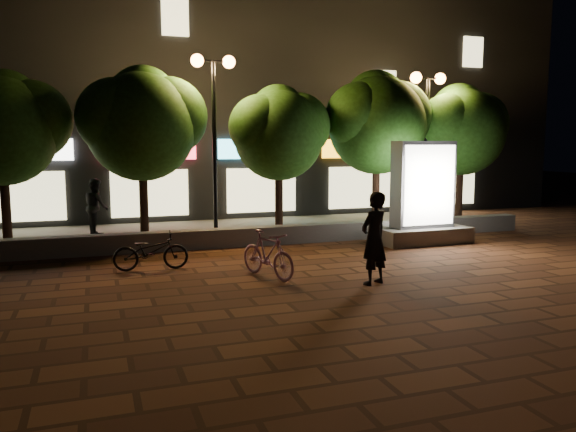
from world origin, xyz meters
name	(u,v)px	position (x,y,z in m)	size (l,w,h in m)	color
ground	(336,275)	(0.00, 0.00, 0.00)	(80.00, 80.00, 0.00)	brown
retaining_wall	(278,235)	(0.00, 4.00, 0.25)	(16.00, 0.45, 0.50)	slate
sidewalk	(254,230)	(0.00, 6.50, 0.04)	(16.00, 5.00, 0.08)	slate
building_block	(211,91)	(-0.01, 12.99, 5.00)	(28.00, 8.12, 11.30)	black
tree_far_left	(3,124)	(-6.95, 5.46, 3.29)	(3.36, 2.80, 4.63)	black
tree_left	(143,120)	(-3.45, 5.46, 3.44)	(3.60, 3.00, 4.89)	black
tree_mid	(280,129)	(0.55, 5.46, 3.22)	(3.24, 2.70, 4.50)	black
tree_right	(378,119)	(3.86, 5.46, 3.57)	(3.72, 3.10, 5.07)	black
tree_far_right	(462,126)	(7.05, 5.46, 3.37)	(3.48, 2.90, 4.76)	black
street_lamp_left	(214,99)	(-1.50, 5.20, 4.03)	(1.26, 0.36, 5.18)	black
street_lamp_right	(427,109)	(5.50, 5.20, 3.89)	(1.26, 0.36, 4.98)	black
ad_kiosk	(422,202)	(3.92, 2.86, 1.15)	(2.67, 1.39, 2.86)	slate
scooter_pink	(268,254)	(-1.44, 0.26, 0.49)	(0.46, 1.64, 0.99)	#B9769D
rider	(374,238)	(0.38, -0.97, 0.92)	(0.67, 0.44, 1.85)	black
scooter_parked	(151,251)	(-3.68, 1.78, 0.43)	(0.57, 1.62, 0.85)	black
pedestrian	(96,206)	(-4.77, 6.94, 0.92)	(0.82, 0.64, 1.68)	black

